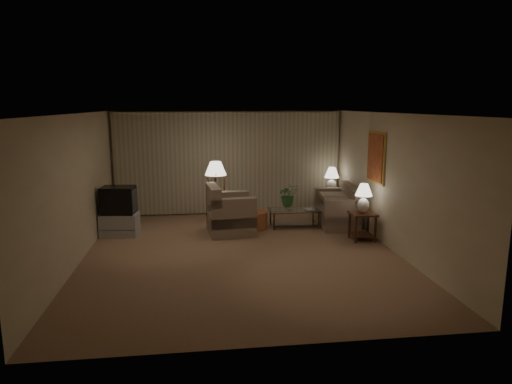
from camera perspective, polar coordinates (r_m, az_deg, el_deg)
ground at (r=8.97m, az=-1.83°, el=-7.71°), size 7.00×7.00×0.00m
room_shell at (r=10.07m, az=-2.59°, el=4.53°), size 6.04×7.02×2.72m
sofa at (r=11.19m, az=10.04°, el=-2.11°), size 1.88×1.23×0.75m
armchair at (r=10.27m, az=-3.19°, el=-2.79°), size 1.23×1.19×0.87m
side_table_near at (r=9.99m, az=13.17°, el=-3.61°), size 0.52×0.52×0.60m
side_table_far at (r=12.13m, az=9.37°, el=-0.93°), size 0.54×0.46×0.60m
table_lamp_near at (r=9.87m, az=13.31°, el=-0.46°), size 0.36×0.36×0.63m
table_lamp_far at (r=12.03m, az=9.45°, el=1.79°), size 0.38×0.38×0.66m
coffee_table at (r=10.85m, az=4.80°, el=-2.92°), size 1.19×0.65×0.41m
tv_cabinet at (r=10.56m, az=-16.66°, el=-3.90°), size 0.91×0.67×0.50m
crt_tv at (r=10.43m, az=-16.82°, el=-0.98°), size 0.81×0.65×0.60m
floor_lamp at (r=10.79m, az=-5.02°, el=-0.09°), size 0.50×0.50×1.55m
ottoman at (r=10.68m, az=-0.20°, el=-3.51°), size 0.76×0.76×0.41m
vase at (r=10.77m, az=4.03°, el=-1.87°), size 0.16×0.16×0.14m
flowers at (r=10.70m, az=4.06°, el=-0.14°), size 0.51×0.45×0.52m
book at (r=10.77m, az=6.22°, el=-2.25°), size 0.22×0.26×0.02m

